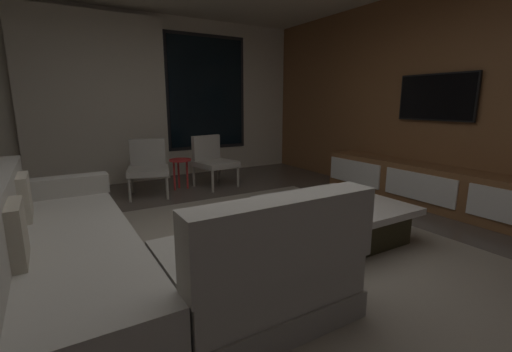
% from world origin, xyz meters
% --- Properties ---
extents(floor, '(9.20, 9.20, 0.00)m').
position_xyz_m(floor, '(0.00, 0.00, 0.00)').
color(floor, '#564C44').
extents(back_wall_with_window, '(6.60, 0.30, 2.70)m').
position_xyz_m(back_wall_with_window, '(-0.06, 3.62, 1.34)').
color(back_wall_with_window, beige).
rests_on(back_wall_with_window, floor).
extents(media_wall, '(0.12, 7.80, 2.70)m').
position_xyz_m(media_wall, '(3.06, 0.00, 1.35)').
color(media_wall, brown).
rests_on(media_wall, floor).
extents(area_rug, '(3.20, 3.80, 0.01)m').
position_xyz_m(area_rug, '(0.35, -0.10, 0.01)').
color(area_rug, gray).
rests_on(area_rug, floor).
extents(sectional_couch, '(1.98, 2.50, 0.82)m').
position_xyz_m(sectional_couch, '(-0.98, -0.07, 0.29)').
color(sectional_couch, gray).
rests_on(sectional_couch, floor).
extents(coffee_table, '(1.16, 1.16, 0.36)m').
position_xyz_m(coffee_table, '(1.02, -0.03, 0.19)').
color(coffee_table, '#302B17').
rests_on(coffee_table, floor).
extents(book_stack_on_coffee_table, '(0.28, 0.17, 0.06)m').
position_xyz_m(book_stack_on_coffee_table, '(1.22, 0.09, 0.39)').
color(book_stack_on_coffee_table, purple).
rests_on(book_stack_on_coffee_table, coffee_table).
extents(accent_chair_near_window, '(0.64, 0.66, 0.78)m').
position_xyz_m(accent_chair_near_window, '(0.90, 2.52, 0.43)').
color(accent_chair_near_window, '#B2ADA0').
rests_on(accent_chair_near_window, floor).
extents(accent_chair_by_curtain, '(0.67, 0.68, 0.78)m').
position_xyz_m(accent_chair_by_curtain, '(-0.08, 2.50, 0.43)').
color(accent_chair_by_curtain, '#B2ADA0').
rests_on(accent_chair_by_curtain, floor).
extents(side_stool, '(0.32, 0.32, 0.46)m').
position_xyz_m(side_stool, '(0.40, 2.56, 0.37)').
color(side_stool, red).
rests_on(side_stool, floor).
extents(media_console, '(0.46, 3.10, 0.52)m').
position_xyz_m(media_console, '(2.77, 0.05, 0.25)').
color(media_console, brown).
rests_on(media_console, floor).
extents(mounted_tv, '(0.05, 1.00, 0.58)m').
position_xyz_m(mounted_tv, '(2.95, 0.25, 1.35)').
color(mounted_tv, black).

